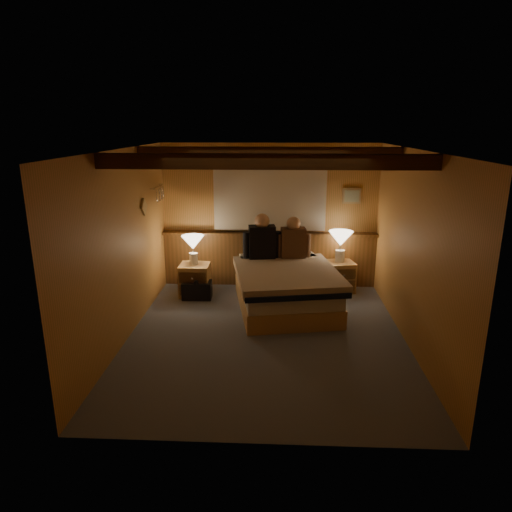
# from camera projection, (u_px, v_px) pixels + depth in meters

# --- Properties ---
(floor) EXTENTS (4.20, 4.20, 0.00)m
(floor) POSITION_uv_depth(u_px,v_px,m) (266.00, 336.00, 6.00)
(floor) COLOR #4D515C
(floor) RESTS_ON ground
(ceiling) EXTENTS (4.20, 4.20, 0.00)m
(ceiling) POSITION_uv_depth(u_px,v_px,m) (267.00, 150.00, 5.33)
(ceiling) COLOR gold
(ceiling) RESTS_ON wall_back
(wall_back) EXTENTS (3.60, 0.00, 3.60)m
(wall_back) POSITION_uv_depth(u_px,v_px,m) (270.00, 216.00, 7.68)
(wall_back) COLOR #CE894A
(wall_back) RESTS_ON floor
(wall_left) EXTENTS (0.00, 4.20, 4.20)m
(wall_left) POSITION_uv_depth(u_px,v_px,m) (124.00, 247.00, 5.75)
(wall_left) COLOR #CE894A
(wall_left) RESTS_ON floor
(wall_right) EXTENTS (0.00, 4.20, 4.20)m
(wall_right) POSITION_uv_depth(u_px,v_px,m) (413.00, 250.00, 5.58)
(wall_right) COLOR #CE894A
(wall_right) RESTS_ON floor
(wall_front) EXTENTS (3.60, 0.00, 3.60)m
(wall_front) POSITION_uv_depth(u_px,v_px,m) (260.00, 317.00, 3.65)
(wall_front) COLOR #CE894A
(wall_front) RESTS_ON floor
(wainscot) EXTENTS (3.60, 0.23, 0.94)m
(wainscot) POSITION_uv_depth(u_px,v_px,m) (269.00, 258.00, 7.82)
(wainscot) COLOR brown
(wainscot) RESTS_ON wall_back
(curtain_window) EXTENTS (2.18, 0.09, 1.11)m
(curtain_window) POSITION_uv_depth(u_px,v_px,m) (270.00, 198.00, 7.52)
(curtain_window) COLOR #432810
(curtain_window) RESTS_ON wall_back
(ceiling_beams) EXTENTS (3.60, 1.65, 0.16)m
(ceiling_beams) POSITION_uv_depth(u_px,v_px,m) (267.00, 157.00, 5.50)
(ceiling_beams) COLOR #432810
(ceiling_beams) RESTS_ON ceiling
(coat_rail) EXTENTS (0.05, 0.55, 0.24)m
(coat_rail) POSITION_uv_depth(u_px,v_px,m) (159.00, 192.00, 7.13)
(coat_rail) COLOR silver
(coat_rail) RESTS_ON wall_left
(framed_print) EXTENTS (0.30, 0.04, 0.25)m
(framed_print) POSITION_uv_depth(u_px,v_px,m) (352.00, 196.00, 7.50)
(framed_print) COLOR tan
(framed_print) RESTS_ON wall_back
(bed) EXTENTS (1.72, 2.07, 0.63)m
(bed) POSITION_uv_depth(u_px,v_px,m) (285.00, 287.00, 6.84)
(bed) COLOR tan
(bed) RESTS_ON floor
(nightstand_left) EXTENTS (0.47, 0.43, 0.52)m
(nightstand_left) POSITION_uv_depth(u_px,v_px,m) (195.00, 280.00, 7.39)
(nightstand_left) COLOR tan
(nightstand_left) RESTS_ON floor
(nightstand_right) EXTENTS (0.53, 0.50, 0.50)m
(nightstand_right) POSITION_uv_depth(u_px,v_px,m) (339.00, 277.00, 7.57)
(nightstand_right) COLOR tan
(nightstand_right) RESTS_ON floor
(lamp_left) EXTENTS (0.36, 0.36, 0.47)m
(lamp_left) POSITION_uv_depth(u_px,v_px,m) (193.00, 244.00, 7.27)
(lamp_left) COLOR white
(lamp_left) RESTS_ON nightstand_left
(lamp_right) EXTENTS (0.39, 0.39, 0.51)m
(lamp_right) POSITION_uv_depth(u_px,v_px,m) (341.00, 240.00, 7.42)
(lamp_right) COLOR white
(lamp_right) RESTS_ON nightstand_right
(person_left) EXTENTS (0.60, 0.29, 0.74)m
(person_left) POSITION_uv_depth(u_px,v_px,m) (262.00, 240.00, 7.22)
(person_left) COLOR black
(person_left) RESTS_ON bed
(person_right) EXTENTS (0.56, 0.26, 0.68)m
(person_right) POSITION_uv_depth(u_px,v_px,m) (293.00, 241.00, 7.26)
(person_right) COLOR #533521
(person_right) RESTS_ON bed
(duffel_bag) EXTENTS (0.47, 0.29, 0.33)m
(duffel_bag) POSITION_uv_depth(u_px,v_px,m) (197.00, 290.00, 7.28)
(duffel_bag) COLOR black
(duffel_bag) RESTS_ON floor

